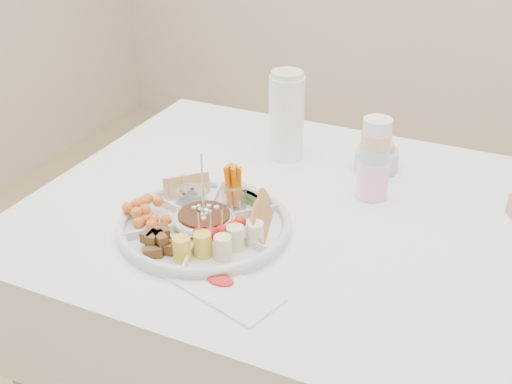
% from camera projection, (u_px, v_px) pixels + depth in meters
% --- Properties ---
extents(dining_table, '(1.52, 1.02, 0.76)m').
position_uv_depth(dining_table, '(343.00, 346.00, 1.65)').
color(dining_table, white).
rests_on(dining_table, floor).
extents(party_tray, '(0.46, 0.46, 0.04)m').
position_uv_depth(party_tray, '(204.00, 222.00, 1.42)').
color(party_tray, silver).
rests_on(party_tray, dining_table).
extents(bean_dip, '(0.14, 0.14, 0.04)m').
position_uv_depth(bean_dip, '(204.00, 219.00, 1.42)').
color(bean_dip, '#3F220A').
rests_on(bean_dip, party_tray).
extents(tortillas, '(0.12, 0.12, 0.06)m').
position_uv_depth(tortillas, '(262.00, 219.00, 1.39)').
color(tortillas, brown).
rests_on(tortillas, party_tray).
extents(carrot_cucumber, '(0.14, 0.14, 0.11)m').
position_uv_depth(carrot_cucumber, '(242.00, 184.00, 1.49)').
color(carrot_cucumber, orange).
rests_on(carrot_cucumber, party_tray).
extents(pita_raisins, '(0.12, 0.12, 0.06)m').
position_uv_depth(pita_raisins, '(188.00, 188.00, 1.52)').
color(pita_raisins, tan).
rests_on(pita_raisins, party_tray).
extents(cherries, '(0.14, 0.14, 0.05)m').
position_uv_depth(cherries, '(148.00, 212.00, 1.43)').
color(cherries, orange).
rests_on(cherries, party_tray).
extents(granola_chunks, '(0.12, 0.12, 0.04)m').
position_uv_depth(granola_chunks, '(161.00, 242.00, 1.33)').
color(granola_chunks, brown).
rests_on(granola_chunks, party_tray).
extents(banana_tomato, '(0.15, 0.15, 0.10)m').
position_uv_depth(banana_tomato, '(222.00, 239.00, 1.30)').
color(banana_tomato, '#D4CD77').
rests_on(banana_tomato, party_tray).
extents(cup_stack, '(0.09, 0.09, 0.21)m').
position_uv_depth(cup_stack, '(374.00, 157.00, 1.52)').
color(cup_stack, beige).
rests_on(cup_stack, dining_table).
extents(thermos, '(0.12, 0.12, 0.25)m').
position_uv_depth(thermos, '(286.00, 115.00, 1.71)').
color(thermos, white).
rests_on(thermos, dining_table).
extents(flower_bowl, '(0.12, 0.12, 0.09)m').
position_uv_depth(flower_bowl, '(377.00, 155.00, 1.68)').
color(flower_bowl, '#9CDFBE').
rests_on(flower_bowl, dining_table).
extents(placemat, '(0.34, 0.20, 0.01)m').
position_uv_depth(placemat, '(207.00, 279.00, 1.27)').
color(placemat, silver).
rests_on(placemat, dining_table).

